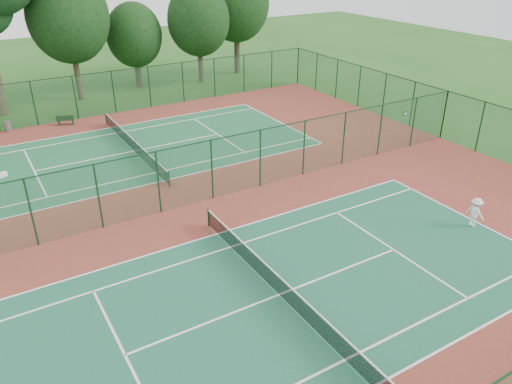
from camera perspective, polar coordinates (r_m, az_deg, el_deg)
ground at (r=27.40m, az=-7.79°, el=-1.48°), size 120.00×120.00×0.00m
red_pad at (r=27.40m, az=-7.79°, el=-1.47°), size 40.00×36.00×0.01m
court_near at (r=20.70m, az=2.62°, el=-11.66°), size 23.77×10.97×0.01m
court_far at (r=35.13m, az=-13.79°, el=4.56°), size 23.77×10.97×0.01m
fence_north at (r=42.87m, az=-17.95°, el=10.54°), size 40.00×0.09×3.50m
fence_east at (r=38.39m, az=20.70°, el=8.28°), size 0.09×36.00×3.50m
fence_divider at (r=26.62m, az=-8.02°, el=1.86°), size 40.00×0.09×3.50m
tennis_net_near at (r=20.38m, az=2.65°, el=-10.50°), size 0.10×12.90×0.97m
tennis_net_far at (r=34.94m, az=-13.89°, el=5.37°), size 0.10×12.90×0.97m
player_near at (r=27.11m, az=23.77°, el=-2.14°), size 0.60×1.01×1.55m
trash_bin at (r=41.95m, az=-26.48°, el=6.73°), size 0.49×0.49×0.82m
bench at (r=41.73m, az=-20.96°, el=7.69°), size 1.35×0.79×0.80m
kit_bag at (r=33.98m, az=-27.14°, el=1.72°), size 0.77×0.49×0.27m
stray_ball_a at (r=27.98m, az=-2.42°, el=-0.49°), size 0.08×0.08×0.08m
stray_ball_b at (r=27.89m, az=-3.10°, el=-0.61°), size 0.07×0.07×0.07m
stray_ball_c at (r=27.08m, az=-5.92°, el=-1.63°), size 0.06×0.06×0.06m
evergreen_row at (r=49.33m, az=-18.97°, el=10.29°), size 39.00×5.00×12.00m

